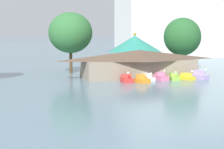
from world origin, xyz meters
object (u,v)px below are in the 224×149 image
(pedal_boat_pink, at_px, (160,77))
(boathouse, at_px, (139,63))
(background_building_block, at_px, (175,14))
(pedal_boat_lime, at_px, (174,77))
(pedal_boat_lavender, at_px, (199,75))
(pedal_boat_red, at_px, (127,79))
(pedal_boat_orange, at_px, (142,79))
(shoreline_tree_mid, at_px, (70,33))
(green_roof_pavilion, at_px, (135,50))
(pedal_boat_yellow, at_px, (187,77))
(shoreline_tree_right, at_px, (182,37))
(pedal_boat_white, at_px, (147,78))

(pedal_boat_pink, height_order, boathouse, boathouse)
(background_building_block, bearing_deg, boathouse, -122.54)
(pedal_boat_lime, distance_m, pedal_boat_lavender, 4.72)
(pedal_boat_red, distance_m, pedal_boat_orange, 2.50)
(pedal_boat_lime, distance_m, shoreline_tree_mid, 22.39)
(pedal_boat_lavender, relative_size, green_roof_pavilion, 0.28)
(pedal_boat_lavender, height_order, shoreline_tree_mid, shoreline_tree_mid)
(pedal_boat_yellow, xyz_separation_m, shoreline_tree_right, (7.86, 16.84, 6.51))
(pedal_boat_lime, relative_size, green_roof_pavilion, 0.25)
(pedal_boat_white, distance_m, pedal_boat_lavender, 9.33)
(boathouse, xyz_separation_m, background_building_block, (31.70, 49.68, 11.60))
(pedal_boat_lime, xyz_separation_m, boathouse, (-4.51, 4.68, 2.09))
(pedal_boat_orange, height_order, green_roof_pavilion, green_roof_pavilion)
(shoreline_tree_mid, bearing_deg, pedal_boat_orange, -64.72)
(boathouse, relative_size, background_building_block, 0.56)
(background_building_block, bearing_deg, pedal_boat_red, -123.04)
(pedal_boat_pink, distance_m, background_building_block, 62.79)
(pedal_boat_yellow, xyz_separation_m, boathouse, (-6.59, 5.20, 2.09))
(pedal_boat_red, xyz_separation_m, pedal_boat_white, (3.95, 1.00, -0.04))
(pedal_boat_lime, bearing_deg, pedal_boat_yellow, 87.12)
(shoreline_tree_mid, bearing_deg, pedal_boat_lime, -46.56)
(pedal_boat_red, height_order, shoreline_tree_right, shoreline_tree_right)
(pedal_boat_pink, relative_size, pedal_boat_yellow, 0.99)
(pedal_boat_pink, bearing_deg, pedal_boat_orange, -66.99)
(pedal_boat_orange, xyz_separation_m, pedal_boat_pink, (4.22, 2.44, -0.03))
(green_roof_pavilion, bearing_deg, pedal_boat_yellow, -83.09)
(pedal_boat_lavender, xyz_separation_m, green_roof_pavilion, (-4.92, 18.50, 3.66))
(pedal_boat_pink, height_order, green_roof_pavilion, green_roof_pavilion)
(pedal_boat_red, xyz_separation_m, boathouse, (4.04, 5.26, 2.02))
(pedal_boat_white, height_order, shoreline_tree_mid, shoreline_tree_mid)
(pedal_boat_lavender, bearing_deg, pedal_boat_red, -106.68)
(pedal_boat_pink, height_order, background_building_block, background_building_block)
(shoreline_tree_mid, xyz_separation_m, background_building_block, (41.73, 39.00, 6.33))
(pedal_boat_lime, bearing_deg, background_building_block, 164.56)
(pedal_boat_pink, bearing_deg, background_building_block, 144.39)
(pedal_boat_pink, distance_m, pedal_boat_lavender, 6.93)
(pedal_boat_white, bearing_deg, background_building_block, 139.84)
(green_roof_pavilion, height_order, shoreline_tree_mid, shoreline_tree_mid)
(pedal_boat_lime, distance_m, background_building_block, 62.30)
(pedal_boat_orange, xyz_separation_m, boathouse, (1.90, 6.55, 2.01))
(pedal_boat_lavender, height_order, green_roof_pavilion, green_roof_pavilion)
(pedal_boat_yellow, xyz_separation_m, pedal_boat_lavender, (2.63, 0.39, 0.13))
(pedal_boat_red, bearing_deg, pedal_boat_pink, 105.81)
(pedal_boat_orange, relative_size, shoreline_tree_right, 0.23)
(pedal_boat_yellow, distance_m, shoreline_tree_right, 19.69)
(pedal_boat_pink, xyz_separation_m, pedal_boat_lime, (2.18, -0.57, -0.05))
(pedal_boat_lime, height_order, background_building_block, background_building_block)
(pedal_boat_lavender, xyz_separation_m, shoreline_tree_mid, (-19.25, 15.49, 7.23))
(pedal_boat_orange, distance_m, shoreline_tree_right, 25.29)
(pedal_boat_lime, xyz_separation_m, shoreline_tree_right, (9.94, 16.32, 6.51))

